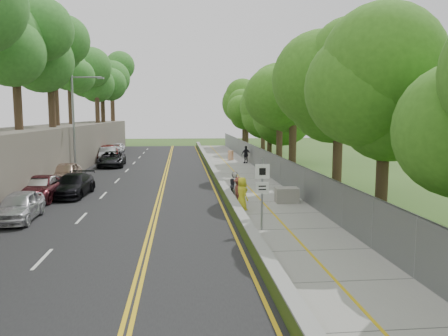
% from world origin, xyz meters
% --- Properties ---
extents(ground, '(140.00, 140.00, 0.00)m').
position_xyz_m(ground, '(0.00, 0.00, 0.00)').
color(ground, '#33511E').
rests_on(ground, ground).
extents(road, '(11.20, 66.00, 0.04)m').
position_xyz_m(road, '(-5.40, 15.00, 0.02)').
color(road, black).
rests_on(road, ground).
extents(sidewalk, '(4.20, 66.00, 0.05)m').
position_xyz_m(sidewalk, '(2.55, 15.00, 0.03)').
color(sidewalk, gray).
rests_on(sidewalk, ground).
extents(jersey_barrier, '(0.42, 66.00, 0.60)m').
position_xyz_m(jersey_barrier, '(0.25, 15.00, 0.30)').
color(jersey_barrier, '#8BD327').
rests_on(jersey_barrier, ground).
extents(rock_embankment, '(5.00, 66.00, 4.00)m').
position_xyz_m(rock_embankment, '(-13.50, 15.00, 2.00)').
color(rock_embankment, '#595147').
rests_on(rock_embankment, ground).
extents(chainlink_fence, '(0.04, 66.00, 2.00)m').
position_xyz_m(chainlink_fence, '(4.65, 15.00, 1.00)').
color(chainlink_fence, slate).
rests_on(chainlink_fence, ground).
extents(trees_embankment, '(6.40, 66.00, 13.00)m').
position_xyz_m(trees_embankment, '(-13.00, 15.00, 10.50)').
color(trees_embankment, '#3E8B30').
rests_on(trees_embankment, rock_embankment).
extents(trees_fenceside, '(7.00, 66.00, 14.00)m').
position_xyz_m(trees_fenceside, '(7.00, 15.00, 7.00)').
color(trees_fenceside, '#448723').
rests_on(trees_fenceside, ground).
extents(streetlight, '(2.52, 0.22, 8.00)m').
position_xyz_m(streetlight, '(-10.46, 14.00, 4.64)').
color(streetlight, gray).
rests_on(streetlight, ground).
extents(signpost, '(0.62, 0.09, 3.10)m').
position_xyz_m(signpost, '(1.05, -3.02, 1.96)').
color(signpost, gray).
rests_on(signpost, sidewalk).
extents(construction_barrel, '(0.62, 0.62, 1.02)m').
position_xyz_m(construction_barrel, '(3.00, 25.82, 0.56)').
color(construction_barrel, '#DB5912').
rests_on(construction_barrel, sidewalk).
extents(concrete_block, '(1.31, 1.01, 0.85)m').
position_xyz_m(concrete_block, '(3.55, 2.71, 0.47)').
color(concrete_block, gray).
rests_on(concrete_block, sidewalk).
extents(car_0, '(1.80, 4.11, 1.38)m').
position_xyz_m(car_0, '(-9.98, -0.19, 0.73)').
color(car_0, silver).
rests_on(car_0, road).
extents(car_1, '(1.78, 4.21, 1.35)m').
position_xyz_m(car_1, '(-10.60, 4.85, 0.72)').
color(car_1, silver).
rests_on(car_1, road).
extents(car_2, '(2.82, 5.28, 1.41)m').
position_xyz_m(car_2, '(-10.60, 4.80, 0.75)').
color(car_2, maroon).
rests_on(car_2, road).
extents(car_3, '(2.17, 4.75, 1.35)m').
position_xyz_m(car_3, '(-9.00, 5.99, 0.71)').
color(car_3, black).
rests_on(car_3, road).
extents(car_4, '(2.05, 4.74, 1.60)m').
position_xyz_m(car_4, '(-10.60, 10.38, 0.84)').
color(car_4, tan).
rests_on(car_4, road).
extents(car_5, '(2.03, 4.73, 1.52)m').
position_xyz_m(car_5, '(-10.13, 25.90, 0.80)').
color(car_5, '#A2A6A8').
rests_on(car_5, road).
extents(car_6, '(2.62, 5.25, 1.43)m').
position_xyz_m(car_6, '(-9.00, 21.22, 0.75)').
color(car_6, black).
rests_on(car_6, road).
extents(car_7, '(2.66, 5.56, 1.56)m').
position_xyz_m(car_7, '(-10.60, 27.20, 0.82)').
color(car_7, maroon).
rests_on(car_7, road).
extents(car_8, '(1.69, 3.94, 1.33)m').
position_xyz_m(car_8, '(-10.60, 36.36, 0.70)').
color(car_8, white).
rests_on(car_8, road).
extents(painter_0, '(0.82, 0.98, 1.72)m').
position_xyz_m(painter_0, '(0.75, 1.00, 0.91)').
color(painter_0, yellow).
rests_on(painter_0, sidewalk).
extents(painter_1, '(0.56, 0.68, 1.60)m').
position_xyz_m(painter_1, '(0.75, 3.91, 0.85)').
color(painter_1, beige).
rests_on(painter_1, sidewalk).
extents(painter_2, '(0.75, 0.89, 1.61)m').
position_xyz_m(painter_2, '(0.75, 4.05, 0.86)').
color(painter_2, black).
rests_on(painter_2, sidewalk).
extents(painter_3, '(0.68, 1.05, 1.53)m').
position_xyz_m(painter_3, '(0.75, 2.38, 0.82)').
color(painter_3, brown).
rests_on(painter_3, sidewalk).
extents(person_far, '(1.13, 0.77, 1.78)m').
position_xyz_m(person_far, '(4.20, 22.66, 0.94)').
color(person_far, black).
rests_on(person_far, sidewalk).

